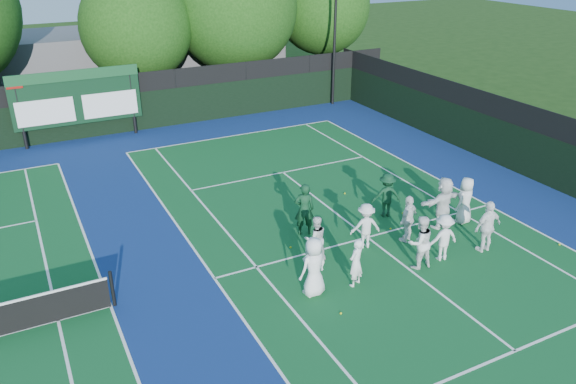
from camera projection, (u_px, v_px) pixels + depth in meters
name	position (u px, v px, depth m)	size (l,w,h in m)	color
ground	(385.00, 251.00, 18.17)	(120.00, 120.00, 0.00)	#1A370F
court_apron	(198.00, 283.00, 16.50)	(34.00, 32.00, 0.01)	navy
near_court	(367.00, 237.00, 18.98)	(11.05, 23.85, 0.01)	#105123
back_fence	(99.00, 110.00, 28.08)	(34.00, 0.08, 3.00)	black
divider_fence_right	(559.00, 157.00, 22.13)	(0.08, 32.00, 3.00)	black
scoreboard	(77.00, 98.00, 26.98)	(6.00, 0.21, 3.55)	black
clubhouse	(139.00, 60.00, 35.94)	(18.00, 6.00, 4.00)	#59595E
tree_c	(139.00, 29.00, 30.95)	(6.13, 6.13, 7.82)	black
tree_d	(236.00, 11.00, 33.08)	(7.43, 7.43, 9.14)	black
tree_e	(324.00, 9.00, 35.64)	(5.98, 5.98, 8.19)	black
tennis_ball_0	(341.00, 313.00, 15.13)	(0.07, 0.07, 0.07)	#B6C517
tennis_ball_1	(390.00, 229.00, 19.48)	(0.07, 0.07, 0.07)	#B6C517
tennis_ball_2	(560.00, 244.00, 18.49)	(0.07, 0.07, 0.07)	#B6C517
tennis_ball_3	(291.00, 247.00, 18.32)	(0.07, 0.07, 0.07)	#B6C517
tennis_ball_4	(345.00, 193.00, 22.15)	(0.07, 0.07, 0.07)	#B6C517
tennis_ball_5	(403.00, 213.00, 20.57)	(0.07, 0.07, 0.07)	#B6C517
player_front_0	(314.00, 267.00, 15.65)	(0.88, 0.57, 1.80)	white
player_front_1	(356.00, 263.00, 16.12)	(0.55, 0.36, 1.51)	white
player_front_2	(420.00, 242.00, 16.97)	(0.84, 0.65, 1.72)	white
player_front_3	(443.00, 237.00, 17.41)	(1.00, 0.57, 1.55)	white
player_front_4	(488.00, 227.00, 17.84)	(1.03, 0.43, 1.76)	white
player_back_0	(315.00, 238.00, 17.42)	(0.73, 0.57, 1.50)	silver
player_back_1	(365.00, 226.00, 18.11)	(1.00, 0.57, 1.55)	silver
player_back_2	(408.00, 219.00, 18.47)	(0.96, 0.40, 1.64)	white
player_back_3	(443.00, 203.00, 19.31)	(1.73, 0.55, 1.87)	white
player_back_4	(465.00, 200.00, 19.65)	(0.83, 0.54, 1.71)	silver
coach_left	(304.00, 209.00, 18.83)	(0.68, 0.45, 1.87)	#0F371E
coach_right	(387.00, 195.00, 20.12)	(1.07, 0.61, 1.65)	#0E361E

